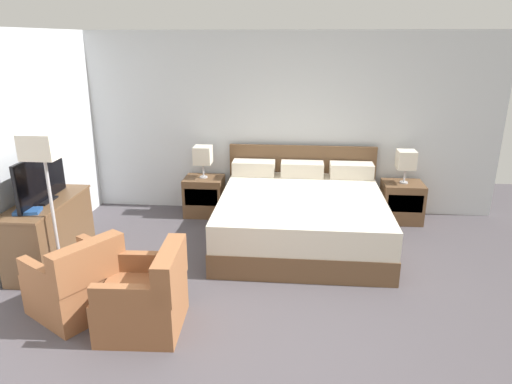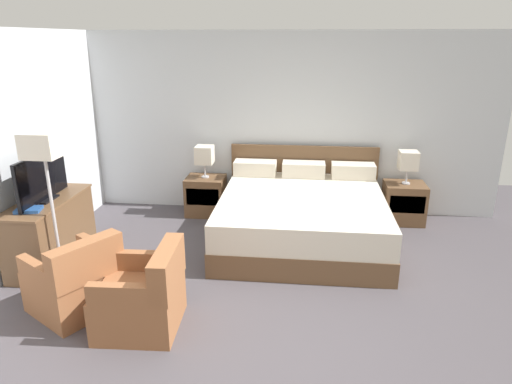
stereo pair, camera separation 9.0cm
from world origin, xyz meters
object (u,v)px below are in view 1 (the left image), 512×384
(tv, at_px, (41,179))
(armchair_companion, at_px, (146,299))
(book_red_cover, at_px, (28,211))
(armchair_by_window, at_px, (77,284))
(bed, at_px, (301,216))
(nightstand_right, at_px, (402,202))
(table_lamp_right, at_px, (406,160))
(floor_lamp, at_px, (45,159))
(nightstand_left, at_px, (204,196))
(table_lamp_left, at_px, (203,155))
(dresser, at_px, (49,232))

(tv, distance_m, armchair_companion, 1.94)
(book_red_cover, xyz_separation_m, armchair_by_window, (0.72, -0.55, -0.48))
(book_red_cover, bearing_deg, armchair_by_window, -37.25)
(bed, bearing_deg, nightstand_right, 28.93)
(nightstand_right, relative_size, armchair_companion, 0.73)
(nightstand_right, bearing_deg, armchair_by_window, -143.31)
(book_red_cover, bearing_deg, table_lamp_right, 25.85)
(tv, xyz_separation_m, armchair_by_window, (0.74, -0.89, -0.72))
(floor_lamp, bearing_deg, tv, 127.84)
(bed, distance_m, nightstand_left, 1.59)
(nightstand_left, distance_m, floor_lamp, 2.60)
(bed, xyz_separation_m, floor_lamp, (-2.47, -1.34, 1.02))
(table_lamp_left, bearing_deg, armchair_companion, -89.11)
(table_lamp_right, distance_m, dresser, 4.54)
(table_lamp_left, bearing_deg, armchair_by_window, -104.61)
(table_lamp_left, height_order, book_red_cover, table_lamp_left)
(book_red_cover, bearing_deg, nightstand_left, 55.39)
(table_lamp_left, xyz_separation_m, armchair_by_window, (-0.67, -2.57, -0.59))
(floor_lamp, bearing_deg, table_lamp_right, 28.64)
(nightstand_right, relative_size, floor_lamp, 0.34)
(nightstand_right, distance_m, armchair_companion, 3.89)
(armchair_companion, relative_size, floor_lamp, 0.48)
(nightstand_left, bearing_deg, table_lamp_right, 0.03)
(table_lamp_left, bearing_deg, nightstand_right, -0.03)
(nightstand_left, relative_size, tv, 0.60)
(bed, xyz_separation_m, armchair_companion, (-1.35, -1.99, -0.04))
(table_lamp_right, height_order, tv, tv)
(floor_lamp, bearing_deg, book_red_cover, 164.88)
(book_red_cover, distance_m, floor_lamp, 0.66)
(bed, bearing_deg, table_lamp_left, 151.03)
(nightstand_right, distance_m, table_lamp_right, 0.60)
(table_lamp_right, bearing_deg, table_lamp_left, 180.00)
(armchair_companion, bearing_deg, dresser, 143.38)
(armchair_by_window, bearing_deg, book_red_cover, 142.75)
(table_lamp_left, height_order, floor_lamp, floor_lamp)
(dresser, xyz_separation_m, armchair_by_window, (0.74, -0.90, -0.10))
(book_red_cover, relative_size, floor_lamp, 0.15)
(tv, xyz_separation_m, book_red_cover, (0.01, -0.34, -0.23))
(bed, bearing_deg, table_lamp_right, 28.97)
(book_red_cover, relative_size, armchair_by_window, 0.26)
(bed, xyz_separation_m, tv, (-2.80, -0.91, 0.68))
(nightstand_right, relative_size, tv, 0.60)
(table_lamp_right, bearing_deg, dresser, -158.19)
(book_red_cover, bearing_deg, tv, 92.23)
(nightstand_left, bearing_deg, bed, -28.93)
(table_lamp_left, relative_size, book_red_cover, 1.86)
(dresser, height_order, armchair_companion, armchair_companion)
(bed, height_order, nightstand_right, bed)
(nightstand_left, distance_m, book_red_cover, 2.50)
(dresser, bearing_deg, table_lamp_left, 49.94)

